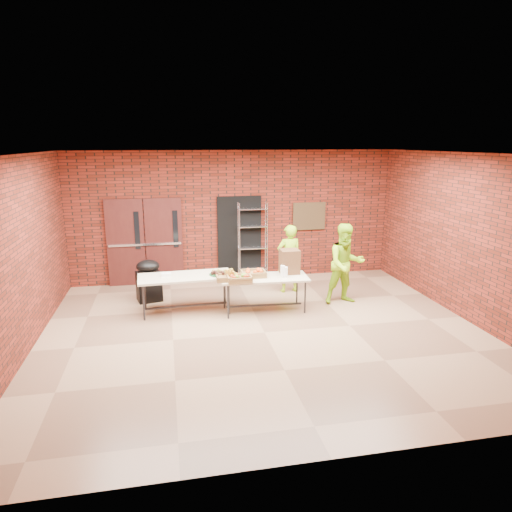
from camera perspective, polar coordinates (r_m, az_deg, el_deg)
The scene contains 19 objects.
room at distance 7.96m, azimuth 1.14°, elevation 1.07°, with size 8.08×7.08×3.28m.
double_doors at distance 11.27m, azimuth -13.67°, elevation 1.73°, with size 1.78×0.12×2.10m.
dark_doorway at distance 11.42m, azimuth -2.08°, elevation 2.26°, with size 1.10×0.06×2.10m, color black.
bronze_plaque at distance 11.73m, azimuth 6.65°, elevation 4.98°, with size 0.85×0.04×0.70m, color #41311A.
wire_rack at distance 11.35m, azimuth -0.41°, elevation 1.83°, with size 0.72×0.24×1.96m, color silver, non-canonical shape.
table_left at distance 9.32m, azimuth -8.80°, elevation -2.82°, with size 1.91×0.86×0.77m.
table_right at distance 9.28m, azimuth 1.03°, elevation -2.99°, with size 1.80×0.83×0.73m.
basket_bananas at distance 9.05m, azimuth -3.59°, elevation -2.69°, with size 0.43×0.34×0.13m.
basket_oranges at distance 9.28m, azimuth -0.32°, elevation -2.18°, with size 0.48×0.38×0.15m.
basket_apples at distance 8.97m, azimuth -2.10°, elevation -2.77°, with size 0.47×0.37×0.15m.
muffin_tray at distance 9.28m, azimuth -4.69°, elevation -2.08°, with size 0.39×0.39×0.10m.
napkin_box at distance 9.32m, azimuth -11.15°, elevation -2.31°, with size 0.19×0.13×0.06m, color white.
coffee_dispenser at distance 9.49m, azimuth 4.20°, elevation -0.68°, with size 0.38×0.34×0.50m, color brown.
cup_stack_front at distance 9.21m, azimuth 3.39°, elevation -1.96°, with size 0.08×0.08×0.24m, color white.
cup_stack_mid at distance 9.21m, azimuth 3.74°, elevation -2.04°, with size 0.07×0.07×0.22m, color white.
cup_stack_back at distance 9.33m, azimuth 3.30°, elevation -1.83°, with size 0.07×0.07×0.22m, color white.
covered_grill at distance 10.21m, azimuth -13.26°, elevation -2.99°, with size 0.59×0.52×0.92m.
volunteer_woman at distance 10.48m, azimuth 4.15°, elevation -0.33°, with size 0.58×0.38×1.58m, color #92CB16.
volunteer_man at distance 9.89m, azimuth 11.14°, elevation -0.98°, with size 0.84×0.66×1.73m, color #92CB16.
Camera 1 is at (-1.66, -7.57, 3.40)m, focal length 32.00 mm.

